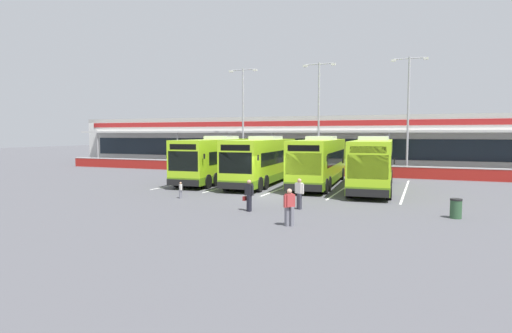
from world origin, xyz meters
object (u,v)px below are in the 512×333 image
object	(u,v)px
coach_bus_leftmost	(217,160)
coach_bus_right_centre	(373,164)
coach_bus_centre	(319,162)
pedestrian_in_dark_coat	(299,193)
pedestrian_with_handbag	(249,195)
litter_bin	(456,208)
lamp_post_east	(408,109)
lamp_post_centre	(319,110)
coach_bus_left_centre	(262,161)
lamp_post_west	(243,112)
pedestrian_child	(181,189)
pedestrian_near_bin	(289,206)

from	to	relation	value
coach_bus_leftmost	coach_bus_right_centre	xyz separation A→B (m)	(12.62, -0.52, 0.00)
coach_bus_centre	pedestrian_in_dark_coat	world-z (taller)	coach_bus_centre
coach_bus_leftmost	pedestrian_with_handbag	size ratio (longest dim) A/B	7.58
coach_bus_leftmost	litter_bin	bearing A→B (deg)	-29.19
coach_bus_right_centre	lamp_post_east	size ratio (longest dim) A/B	1.12
coach_bus_leftmost	lamp_post_centre	size ratio (longest dim) A/B	1.12
coach_bus_left_centre	lamp_post_west	size ratio (longest dim) A/B	1.12
coach_bus_leftmost	lamp_post_west	size ratio (longest dim) A/B	1.12
coach_bus_left_centre	lamp_post_centre	world-z (taller)	lamp_post_centre
coach_bus_left_centre	coach_bus_leftmost	bearing A→B (deg)	175.95
coach_bus_leftmost	pedestrian_in_dark_coat	bearing A→B (deg)	-45.44
coach_bus_leftmost	lamp_post_east	xyz separation A→B (m)	(14.51, 10.30, 4.50)
coach_bus_left_centre	lamp_post_centre	distance (m)	11.71
coach_bus_right_centre	lamp_post_east	bearing A→B (deg)	80.09
coach_bus_centre	pedestrian_with_handbag	bearing A→B (deg)	-93.71
coach_bus_leftmost	coach_bus_left_centre	distance (m)	4.15
coach_bus_left_centre	pedestrian_child	distance (m)	9.21
coach_bus_right_centre	lamp_post_east	world-z (taller)	lamp_post_east
pedestrian_with_handbag	pedestrian_child	size ratio (longest dim) A/B	1.61
coach_bus_leftmost	coach_bus_centre	size ratio (longest dim) A/B	1.00
lamp_post_west	pedestrian_in_dark_coat	bearing A→B (deg)	-59.57
pedestrian_in_dark_coat	coach_bus_centre	bearing A→B (deg)	97.79
coach_bus_right_centre	lamp_post_west	xyz separation A→B (m)	(-15.07, 11.54, 4.50)
coach_bus_leftmost	coach_bus_centre	xyz separation A→B (m)	(8.53, 0.47, 0.00)
coach_bus_leftmost	pedestrian_near_bin	world-z (taller)	coach_bus_leftmost
coach_bus_leftmost	lamp_post_east	distance (m)	18.36
lamp_post_east	pedestrian_child	bearing A→B (deg)	-122.37
pedestrian_child	litter_bin	xyz separation A→B (m)	(15.32, -0.56, -0.07)
lamp_post_east	coach_bus_left_centre	bearing A→B (deg)	-134.40
pedestrian_child	lamp_post_centre	bearing A→B (deg)	78.60
coach_bus_centre	lamp_post_west	world-z (taller)	lamp_post_west
pedestrian_with_handbag	pedestrian_near_bin	distance (m)	3.96
lamp_post_west	coach_bus_leftmost	bearing A→B (deg)	-77.47
coach_bus_leftmost	coach_bus_centre	world-z (taller)	same
pedestrian_with_handbag	lamp_post_west	size ratio (longest dim) A/B	0.15
coach_bus_left_centre	pedestrian_with_handbag	distance (m)	11.96
coach_bus_left_centre	litter_bin	world-z (taller)	coach_bus_left_centre
lamp_post_east	litter_bin	bearing A→B (deg)	-81.60
litter_bin	lamp_post_west	bearing A→B (deg)	133.79
coach_bus_centre	lamp_post_west	distance (m)	15.88
lamp_post_west	pedestrian_child	bearing A→B (deg)	-77.17
coach_bus_centre	coach_bus_right_centre	xyz separation A→B (m)	(4.10, -0.99, 0.00)
coach_bus_left_centre	lamp_post_centre	bearing A→B (deg)	79.58
pedestrian_in_dark_coat	litter_bin	xyz separation A→B (m)	(7.50, 0.37, -0.41)
coach_bus_centre	pedestrian_with_handbag	size ratio (longest dim) A/B	7.58
lamp_post_west	coach_bus_left_centre	bearing A→B (deg)	-59.78
lamp_post_west	lamp_post_east	xyz separation A→B (m)	(16.96, -0.73, 0.00)
litter_bin	coach_bus_centre	bearing A→B (deg)	131.17
coach_bus_leftmost	coach_bus_left_centre	world-z (taller)	same
coach_bus_left_centre	lamp_post_east	world-z (taller)	lamp_post_east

